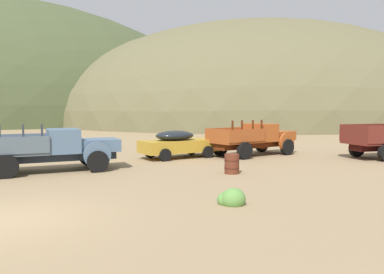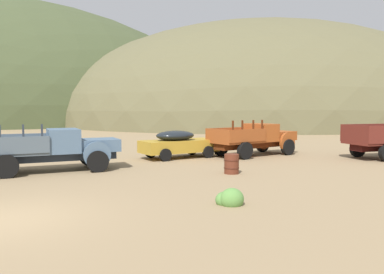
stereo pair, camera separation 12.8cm
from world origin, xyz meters
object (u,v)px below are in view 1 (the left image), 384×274
object	(u,v)px
truck_chalk_blue	(61,149)
truck_oxide_orange	(259,138)
oil_drum_by_truck	(232,164)
car_mustard	(181,143)

from	to	relation	value
truck_chalk_blue	truck_oxide_orange	bearing A→B (deg)	6.73
truck_oxide_orange	oil_drum_by_truck	world-z (taller)	truck_oxide_orange
truck_chalk_blue	car_mustard	size ratio (longest dim) A/B	1.25
truck_oxide_orange	truck_chalk_blue	bearing A→B (deg)	175.76
car_mustard	truck_oxide_orange	world-z (taller)	truck_oxide_orange
truck_chalk_blue	car_mustard	bearing A→B (deg)	17.29
truck_chalk_blue	car_mustard	distance (m)	7.07
car_mustard	truck_oxide_orange	bearing A→B (deg)	-15.94
truck_chalk_blue	truck_oxide_orange	xyz separation A→B (m)	(11.27, 2.79, -0.00)
car_mustard	oil_drum_by_truck	size ratio (longest dim) A/B	5.82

